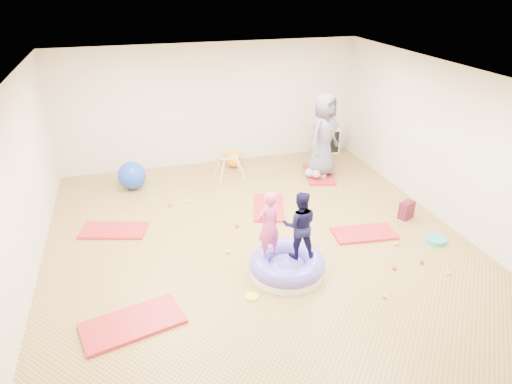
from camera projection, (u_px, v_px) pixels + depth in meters
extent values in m
cube|color=#AD913F|center=(261.00, 248.00, 7.66)|extent=(7.00, 8.00, 0.01)
cube|color=white|center=(262.00, 80.00, 6.43)|extent=(7.00, 8.00, 0.01)
cube|color=beige|center=(211.00, 105.00, 10.50)|extent=(7.00, 0.01, 2.80)
cube|color=beige|center=(408.00, 364.00, 3.59)|extent=(7.00, 0.01, 2.80)
cube|color=beige|center=(14.00, 199.00, 6.17)|extent=(0.01, 8.00, 2.80)
cube|color=beige|center=(454.00, 149.00, 7.92)|extent=(0.01, 8.00, 2.80)
cube|color=red|center=(133.00, 323.00, 5.97)|extent=(1.41, 0.93, 0.05)
cube|color=red|center=(114.00, 230.00, 8.12)|extent=(1.24, 0.86, 0.05)
cube|color=red|center=(269.00, 208.00, 8.90)|extent=(0.86, 1.23, 0.05)
cube|color=red|center=(364.00, 233.00, 8.03)|extent=(1.14, 0.66, 0.05)
cube|color=red|center=(319.00, 174.00, 10.37)|extent=(0.87, 1.30, 0.05)
cylinder|color=white|center=(287.00, 269.00, 6.99)|extent=(1.12, 1.12, 0.13)
torus|color=#5F53CB|center=(287.00, 263.00, 6.94)|extent=(1.16, 1.16, 0.31)
ellipsoid|color=#5F53CB|center=(287.00, 267.00, 6.97)|extent=(0.61, 0.61, 0.28)
imported|color=#D5458D|center=(269.00, 222.00, 6.67)|extent=(0.46, 0.39, 1.08)
imported|color=black|center=(300.00, 222.00, 6.68)|extent=(0.61, 0.53, 1.07)
imported|color=slate|center=(323.00, 135.00, 9.91)|extent=(1.07, 1.00, 1.84)
ellipsoid|color=#96ADE0|center=(313.00, 172.00, 10.13)|extent=(0.38, 0.24, 0.22)
sphere|color=tan|center=(316.00, 174.00, 9.97)|extent=(0.18, 0.18, 0.18)
sphere|color=#F14311|center=(394.00, 268.00, 7.08)|extent=(0.07, 0.07, 0.07)
sphere|color=#F14311|center=(421.00, 262.00, 7.22)|extent=(0.07, 0.07, 0.07)
sphere|color=yellow|center=(397.00, 243.00, 7.72)|extent=(0.07, 0.07, 0.07)
sphere|color=yellow|center=(186.00, 201.00, 9.15)|extent=(0.07, 0.07, 0.07)
sphere|color=yellow|center=(227.00, 252.00, 7.48)|extent=(0.07, 0.07, 0.07)
sphere|color=#F14311|center=(170.00, 205.00, 8.97)|extent=(0.07, 0.07, 0.07)
sphere|color=yellow|center=(449.00, 273.00, 6.95)|extent=(0.07, 0.07, 0.07)
sphere|color=#F14311|center=(237.00, 226.00, 8.25)|extent=(0.07, 0.07, 0.07)
sphere|color=yellow|center=(385.00, 296.00, 6.47)|extent=(0.07, 0.07, 0.07)
sphere|color=#1C40BD|center=(132.00, 176.00, 9.62)|extent=(0.59, 0.59, 0.59)
sphere|color=orange|center=(234.00, 159.00, 10.73)|extent=(0.42, 0.42, 0.42)
cylinder|color=silver|center=(222.00, 172.00, 9.91)|extent=(0.18, 0.18, 0.47)
cylinder|color=silver|center=(218.00, 165.00, 10.26)|extent=(0.18, 0.18, 0.47)
cylinder|color=silver|center=(242.00, 170.00, 10.02)|extent=(0.18, 0.18, 0.47)
cylinder|color=silver|center=(237.00, 163.00, 10.37)|extent=(0.18, 0.18, 0.47)
cylinder|color=silver|center=(230.00, 159.00, 10.05)|extent=(0.46, 0.03, 0.03)
sphere|color=#F14311|center=(219.00, 160.00, 9.99)|extent=(0.05, 0.05, 0.05)
sphere|color=#1C40BD|center=(240.00, 158.00, 10.11)|extent=(0.05, 0.05, 0.05)
cube|color=silver|center=(326.00, 141.00, 11.52)|extent=(0.64, 0.31, 0.64)
cube|color=black|center=(329.00, 143.00, 11.39)|extent=(0.55, 0.02, 0.55)
cube|color=silver|center=(327.00, 141.00, 11.48)|extent=(0.02, 0.22, 0.56)
cube|color=silver|center=(327.00, 141.00, 11.48)|extent=(0.56, 0.22, 0.02)
cylinder|color=teal|center=(436.00, 240.00, 7.81)|extent=(0.35, 0.35, 0.08)
cube|color=#A42341|center=(406.00, 210.00, 8.51)|extent=(0.33, 0.28, 0.33)
cylinder|color=yellow|center=(252.00, 297.00, 6.48)|extent=(0.19, 0.19, 0.03)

